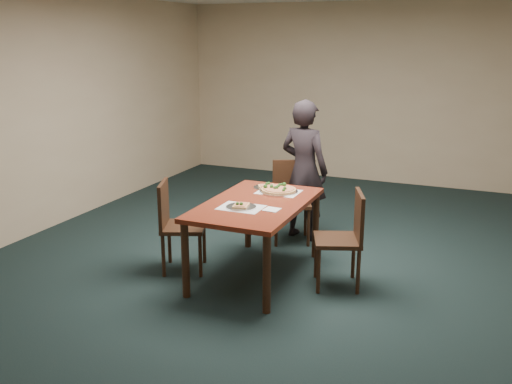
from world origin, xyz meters
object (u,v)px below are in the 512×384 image
at_px(dining_table, 256,211).
at_px(slice_plate_far, 267,187).
at_px(slice_plate_near, 241,206).
at_px(chair_far, 291,196).
at_px(chair_right, 346,234).
at_px(diner, 304,170).
at_px(chair_left, 176,221).
at_px(pizza_pan, 279,190).

xyz_separation_m(dining_table, slice_plate_far, (-0.10, 0.53, 0.10)).
bearing_deg(slice_plate_near, slice_plate_far, 93.30).
xyz_separation_m(chair_far, chair_right, (0.90, -1.02, 0.00)).
height_order(dining_table, chair_far, chair_far).
height_order(diner, slice_plate_far, diner).
xyz_separation_m(chair_far, slice_plate_near, (-0.02, -1.35, 0.25)).
bearing_deg(chair_right, chair_far, -159.29).
height_order(chair_left, diner, diner).
bearing_deg(slice_plate_far, dining_table, -79.25).
bearing_deg(diner, chair_left, 71.53).
relative_size(dining_table, slice_plate_far, 5.36).
relative_size(dining_table, pizza_pan, 3.84).
distance_m(dining_table, chair_left, 0.82).
height_order(chair_far, chair_right, same).
xyz_separation_m(diner, slice_plate_near, (-0.13, -1.46, -0.04)).
height_order(chair_left, pizza_pan, chair_left).
relative_size(pizza_pan, slice_plate_far, 1.39).
height_order(chair_right, diner, diner).
relative_size(chair_far, slice_plate_near, 3.25).
bearing_deg(pizza_pan, diner, 89.72).
bearing_deg(pizza_pan, chair_right, -22.11).
distance_m(chair_left, slice_plate_near, 0.77).
distance_m(chair_right, pizza_pan, 0.89).
relative_size(chair_far, pizza_pan, 2.33).
distance_m(dining_table, chair_far, 1.14).
bearing_deg(diner, chair_right, 137.60).
xyz_separation_m(chair_left, chair_right, (1.65, 0.28, 0.00)).
height_order(dining_table, diner, diner).
bearing_deg(diner, pizza_pan, 102.50).
bearing_deg(slice_plate_far, slice_plate_near, -86.70).
height_order(slice_plate_near, slice_plate_far, slice_plate_near).
bearing_deg(slice_plate_near, chair_right, 19.40).
xyz_separation_m(pizza_pan, slice_plate_far, (-0.17, 0.10, -0.01)).
bearing_deg(chair_left, chair_right, -102.23).
xyz_separation_m(dining_table, chair_far, (-0.04, 1.13, -0.14)).
height_order(dining_table, chair_right, chair_right).
distance_m(pizza_pan, slice_plate_far, 0.20).
height_order(dining_table, slice_plate_near, slice_plate_near).
bearing_deg(slice_plate_near, pizza_pan, 79.06).
bearing_deg(dining_table, chair_far, 92.13).
xyz_separation_m(slice_plate_near, slice_plate_far, (-0.04, 0.75, -0.00)).
relative_size(dining_table, diner, 0.93).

